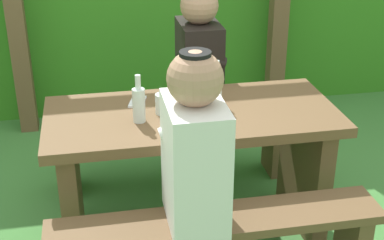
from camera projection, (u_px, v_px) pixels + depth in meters
ground_plane at (192, 232)px, 2.96m from camera, size 12.00×12.00×0.00m
picnic_table at (192, 152)px, 2.75m from camera, size 1.40×0.64×0.71m
bench_far at (175, 132)px, 3.30m from camera, size 1.40×0.24×0.47m
person_white_shirt at (195, 148)px, 2.12m from camera, size 0.25×0.35×0.72m
person_black_coat at (199, 55)px, 3.13m from camera, size 0.25×0.35×0.72m
drinking_glass at (163, 104)px, 2.62m from camera, size 0.07×0.07×0.10m
bottle_left at (139, 104)px, 2.52m from camera, size 0.06×0.06×0.23m
bottle_right at (185, 86)px, 2.70m from camera, size 0.07×0.07×0.24m
bottle_center at (216, 87)px, 2.71m from camera, size 0.06×0.06×0.22m
cell_phone at (137, 102)px, 2.75m from camera, size 0.11×0.15×0.01m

